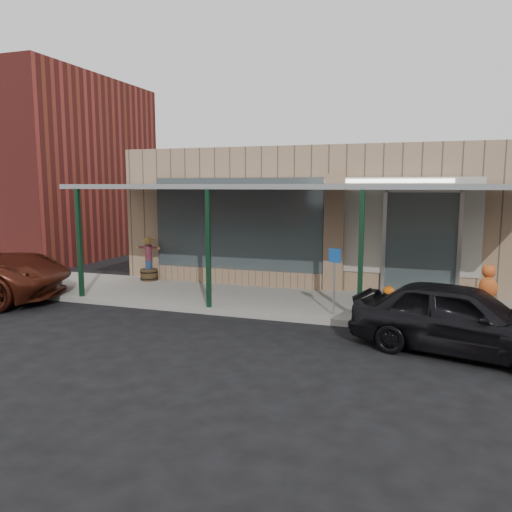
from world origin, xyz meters
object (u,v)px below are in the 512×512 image
(barrel_scarecrow, at_px, (149,265))
(handicap_sign, at_px, (334,272))
(parked_sedan, at_px, (460,318))
(barrel_pumpkin, at_px, (388,302))

(barrel_scarecrow, bearing_deg, handicap_sign, 0.48)
(parked_sedan, bearing_deg, barrel_pumpkin, 47.17)
(parked_sedan, bearing_deg, barrel_scarecrow, 81.11)
(barrel_pumpkin, height_order, handicap_sign, handicap_sign)
(barrel_scarecrow, relative_size, barrel_pumpkin, 1.95)
(barrel_pumpkin, distance_m, handicap_sign, 1.58)
(barrel_pumpkin, xyz_separation_m, handicap_sign, (-1.15, -0.77, 0.76))
(handicap_sign, distance_m, parked_sedan, 3.00)
(barrel_scarecrow, xyz_separation_m, handicap_sign, (6.19, -2.34, 0.52))
(handicap_sign, bearing_deg, barrel_scarecrow, -176.63)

